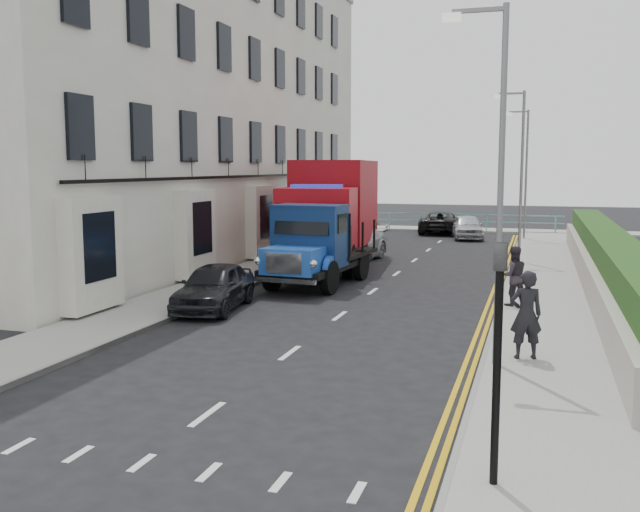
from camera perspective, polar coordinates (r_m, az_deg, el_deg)
The scene contains 23 objects.
ground at distance 17.31m, azimuth -0.21°, elevation -6.14°, with size 120.00×120.00×0.00m, color black.
pavement_west at distance 27.37m, azimuth -5.01°, elevation -1.11°, with size 2.40×38.00×0.12m, color gray.
pavement_east at distance 25.39m, azimuth 17.54°, elevation -2.07°, with size 2.60×38.00×0.12m, color gray.
promenade at distance 45.53m, azimuth 10.71°, elevation 2.09°, with size 30.00×2.50×0.12m, color gray.
sea_plane at distance 76.36m, azimuth 13.33°, elevation 3.97°, with size 120.00×120.00×0.00m, color slate.
terrace_west at distance 32.65m, azimuth -9.57°, elevation 12.65°, with size 6.31×30.20×14.25m.
garden_east at distance 25.37m, azimuth 21.92°, elevation -0.35°, with size 1.45×28.00×1.75m.
seafront_railing at distance 44.70m, azimuth 10.61°, elevation 2.67°, with size 13.00×0.08×1.11m.
lamp_near at distance 14.11m, azimuth 13.81°, elevation 7.01°, with size 1.23×0.18×7.00m.
lamp_mid at distance 30.10m, azimuth 15.61°, elevation 6.92°, with size 1.23×0.18×7.00m.
lamp_far at distance 40.10m, azimuth 16.01°, elevation 6.90°, with size 1.23×0.18×7.00m.
traffic_signal at distance 8.81m, azimuth 14.07°, elevation -5.58°, with size 0.16×0.20×3.10m.
bedford_lorry at distance 23.43m, azimuth -0.66°, elevation 0.46°, with size 2.70×5.90×2.72m.
red_lorry at distance 28.78m, azimuth 1.01°, elevation 3.71°, with size 3.57×8.33×4.24m.
parked_car_front at distance 20.16m, azimuth -8.47°, elevation -2.43°, with size 1.55×3.84×1.31m, color black.
parked_car_mid at distance 26.00m, azimuth -0.08°, elevation -0.18°, with size 1.40×4.03×1.33m, color #528EAF.
parked_car_rear at distance 30.09m, azimuth 2.33°, elevation 0.99°, with size 2.11×5.19×1.51m, color #98999D.
seafront_car_left at distance 43.58m, azimuth 9.63°, elevation 2.69°, with size 2.22×4.81×1.34m, color black.
seafront_car_right at distance 40.44m, azimuth 11.69°, elevation 2.30°, with size 1.58×3.93×1.34m, color #B4B5B9.
pedestrian_east_near at distance 14.98m, azimuth 16.15°, elevation -4.53°, with size 0.66×0.43×1.80m, color black.
pedestrian_east_far at distance 20.60m, azimuth 15.20°, elevation -1.55°, with size 0.81×0.63×1.67m, color #2E2730.
pedestrian_west_near at distance 28.80m, azimuth -2.09°, elevation 1.24°, with size 1.05×0.44×1.80m, color #1A252E.
pedestrian_west_far at distance 30.15m, azimuth -2.15°, elevation 1.63°, with size 0.94×0.61×1.92m, color #3F2F2D.
Camera 1 is at (5.01, -16.09, 3.98)m, focal length 40.00 mm.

